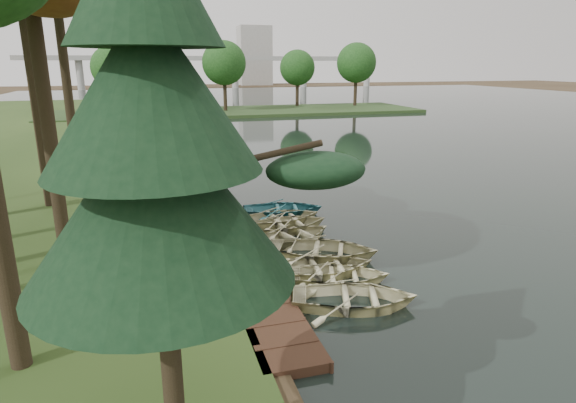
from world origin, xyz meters
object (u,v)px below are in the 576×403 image
object	(u,v)px
rowboat_2	(322,264)
pine_tree	(154,139)
boardwalk	(234,246)
stored_rowboat	(143,185)
rowboat_1	(339,273)
rowboat_0	(354,295)

from	to	relation	value
rowboat_2	pine_tree	distance (m)	9.97
boardwalk	stored_rowboat	bearing A→B (deg)	110.37
rowboat_1	pine_tree	world-z (taller)	pine_tree
rowboat_1	rowboat_2	world-z (taller)	rowboat_2
rowboat_0	boardwalk	bearing A→B (deg)	42.45
stored_rowboat	pine_tree	world-z (taller)	pine_tree
rowboat_2	pine_tree	bearing A→B (deg)	147.85
rowboat_1	stored_rowboat	distance (m)	13.77
rowboat_0	rowboat_1	distance (m)	1.54
rowboat_0	rowboat_2	distance (m)	2.27
rowboat_0	stored_rowboat	xyz separation A→B (m)	(-5.66, 14.02, 0.18)
boardwalk	rowboat_2	bearing A→B (deg)	-52.88
boardwalk	rowboat_2	world-z (taller)	rowboat_2
rowboat_0	stored_rowboat	size ratio (longest dim) A/B	1.22
boardwalk	rowboat_2	distance (m)	3.88
rowboat_1	pine_tree	bearing A→B (deg)	155.96
stored_rowboat	rowboat_0	bearing A→B (deg)	-151.06
rowboat_2	pine_tree	size ratio (longest dim) A/B	0.40
rowboat_1	rowboat_2	size ratio (longest dim) A/B	0.92
rowboat_0	rowboat_1	size ratio (longest dim) A/B	1.12
boardwalk	rowboat_0	bearing A→B (deg)	-65.46
rowboat_1	pine_tree	size ratio (longest dim) A/B	0.37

